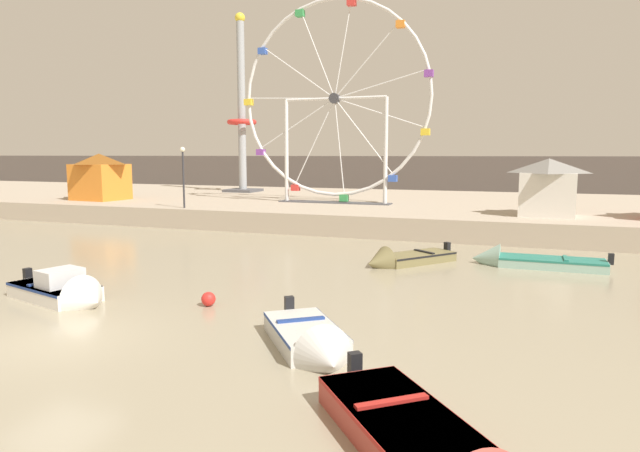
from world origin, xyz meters
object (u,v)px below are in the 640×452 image
(motorboat_seafoam, at_px, (524,261))
(drop_tower_steel_tower, at_px, (242,119))
(carnival_booth_orange_canopy, at_px, (100,176))
(motorboat_white_red_stripe, at_px, (67,292))
(ferris_wheel_white_frame, at_px, (335,102))
(carnival_booth_white_ticket, at_px, (548,186))
(promenade_lamp_near, at_px, (183,168))
(mooring_buoy_orange, at_px, (208,299))
(motorboat_pale_grey, at_px, (313,343))
(motorboat_olive_wood, at_px, (401,259))

(motorboat_seafoam, height_order, drop_tower_steel_tower, drop_tower_steel_tower)
(carnival_booth_orange_canopy, bearing_deg, motorboat_white_red_stripe, -46.43)
(ferris_wheel_white_frame, height_order, carnival_booth_white_ticket, ferris_wheel_white_frame)
(motorboat_white_red_stripe, distance_m, carnival_booth_white_ticket, 24.76)
(motorboat_white_red_stripe, distance_m, drop_tower_steel_tower, 34.22)
(ferris_wheel_white_frame, distance_m, carnival_booth_orange_canopy, 18.43)
(ferris_wheel_white_frame, bearing_deg, carnival_booth_white_ticket, -14.95)
(promenade_lamp_near, bearing_deg, mooring_buoy_orange, -54.19)
(motorboat_seafoam, xyz_separation_m, ferris_wheel_white_frame, (-12.52, 12.46, 8.00))
(drop_tower_steel_tower, bearing_deg, motorboat_seafoam, -40.73)
(carnival_booth_white_ticket, distance_m, carnival_booth_orange_canopy, 31.02)
(motorboat_pale_grey, xyz_separation_m, carnival_booth_white_ticket, (5.82, 21.33, 2.62))
(motorboat_olive_wood, relative_size, ferris_wheel_white_frame, 0.30)
(motorboat_seafoam, bearing_deg, motorboat_pale_grey, 70.07)
(motorboat_seafoam, height_order, ferris_wheel_white_frame, ferris_wheel_white_frame)
(motorboat_pale_grey, distance_m, ferris_wheel_white_frame, 27.37)
(ferris_wheel_white_frame, bearing_deg, motorboat_seafoam, -44.86)
(motorboat_seafoam, xyz_separation_m, drop_tower_steel_tower, (-24.10, 20.75, 7.59))
(motorboat_pale_grey, distance_m, carnival_booth_white_ticket, 22.26)
(carnival_booth_white_ticket, xyz_separation_m, promenade_lamp_near, (-21.49, -3.09, 0.88))
(mooring_buoy_orange, bearing_deg, motorboat_pale_grey, -31.33)
(motorboat_seafoam, distance_m, drop_tower_steel_tower, 32.70)
(motorboat_pale_grey, height_order, ferris_wheel_white_frame, ferris_wheel_white_frame)
(motorboat_olive_wood, bearing_deg, motorboat_white_red_stripe, -4.23)
(mooring_buoy_orange, bearing_deg, promenade_lamp_near, 125.81)
(motorboat_seafoam, xyz_separation_m, motorboat_olive_wood, (-4.87, -1.42, -0.00))
(drop_tower_steel_tower, xyz_separation_m, promenade_lamp_near, (3.77, -15.04, -4.05))
(carnival_booth_white_ticket, height_order, promenade_lamp_near, promenade_lamp_near)
(motorboat_pale_grey, relative_size, mooring_buoy_orange, 8.52)
(motorboat_olive_wood, bearing_deg, mooring_buoy_orange, 11.28)
(motorboat_olive_wood, bearing_deg, ferris_wheel_white_frame, -112.96)
(motorboat_white_red_stripe, relative_size, carnival_booth_white_ticket, 1.27)
(drop_tower_steel_tower, distance_m, carnival_booth_white_ticket, 28.38)
(ferris_wheel_white_frame, xyz_separation_m, mooring_buoy_orange, (3.39, -22.26, -8.00))
(motorboat_pale_grey, bearing_deg, promenade_lamp_near, -176.80)
(motorboat_pale_grey, distance_m, carnival_booth_orange_canopy, 33.28)
(motorboat_seafoam, height_order, motorboat_white_red_stripe, motorboat_white_red_stripe)
(carnival_booth_orange_canopy, xyz_separation_m, promenade_lamp_near, (9.53, -3.32, 0.74))
(motorboat_pale_grey, bearing_deg, motorboat_olive_wood, 143.63)
(motorboat_white_red_stripe, relative_size, promenade_lamp_near, 1.10)
(promenade_lamp_near, bearing_deg, motorboat_pale_grey, -49.34)
(motorboat_seafoam, height_order, mooring_buoy_orange, motorboat_seafoam)
(ferris_wheel_white_frame, bearing_deg, mooring_buoy_orange, -81.34)
(motorboat_seafoam, bearing_deg, motorboat_olive_wood, 16.69)
(motorboat_olive_wood, bearing_deg, carnival_booth_orange_canopy, -74.51)
(drop_tower_steel_tower, height_order, carnival_booth_orange_canopy, drop_tower_steel_tower)
(motorboat_olive_wood, xyz_separation_m, carnival_booth_orange_canopy, (-24.99, 10.45, 2.81))
(promenade_lamp_near, bearing_deg, carnival_booth_white_ticket, 8.17)
(motorboat_seafoam, distance_m, mooring_buoy_orange, 13.40)
(promenade_lamp_near, relative_size, mooring_buoy_orange, 8.76)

